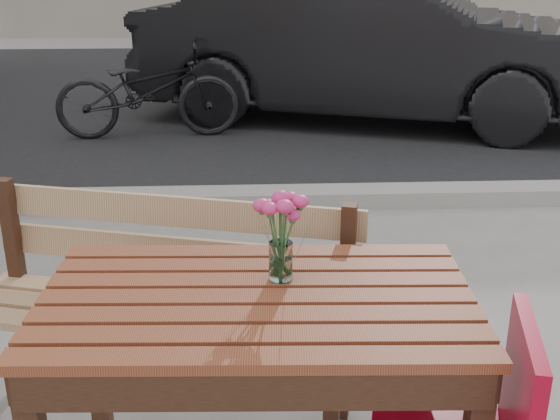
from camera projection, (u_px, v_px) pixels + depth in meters
name	position (u px, v px, depth m)	size (l,w,h in m)	color
street	(225.00, 130.00, 7.01)	(30.00, 8.12, 0.12)	black
main_table	(257.00, 333.00, 2.16)	(1.34, 0.82, 0.81)	brown
main_bench	(166.00, 283.00, 2.71)	(1.58, 0.82, 0.94)	#9A774F
main_vase	(281.00, 225.00, 2.15)	(0.16, 0.16, 0.29)	white
parked_car	(372.00, 44.00, 7.27)	(1.68, 4.83, 1.59)	black
bicycle	(148.00, 90.00, 6.73)	(0.61, 1.75, 0.92)	black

